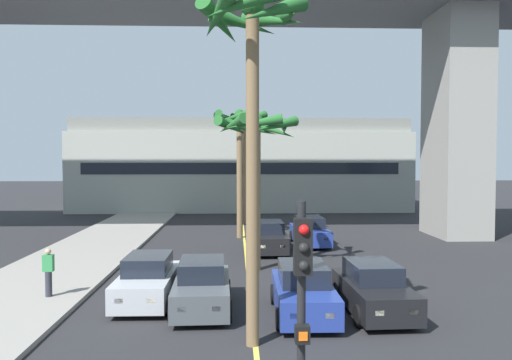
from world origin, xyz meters
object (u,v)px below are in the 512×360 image
(palm_tree_far_median, at_px, (246,137))
(palm_tree_farthest_median, at_px, (252,58))
(car_queue_front, at_px, (202,287))
(palm_tree_mid_median, at_px, (257,141))
(car_queue_sixth, at_px, (148,281))
(car_queue_second, at_px, (373,290))
(car_queue_fifth, at_px, (310,232))
(car_queue_fourth, at_px, (303,292))
(car_queue_third, at_px, (269,238))
(palm_tree_near_median, at_px, (240,134))
(pedestrian_near_crosswalk, at_px, (48,271))
(traffic_light_median_near, at_px, (302,310))

(palm_tree_far_median, bearing_deg, palm_tree_farthest_median, -90.76)
(car_queue_front, bearing_deg, palm_tree_far_median, 85.13)
(palm_tree_mid_median, bearing_deg, car_queue_sixth, -129.34)
(car_queue_second, bearing_deg, car_queue_fifth, 90.79)
(car_queue_fourth, distance_m, palm_tree_mid_median, 7.99)
(car_queue_fifth, height_order, palm_tree_mid_median, palm_tree_mid_median)
(car_queue_third, bearing_deg, car_queue_fourth, -88.18)
(palm_tree_near_median, xyz_separation_m, pedestrian_near_crosswalk, (-6.54, -13.28, -5.25))
(car_queue_sixth, distance_m, pedestrian_near_crosswalk, 3.37)
(car_queue_fourth, bearing_deg, car_queue_front, 167.08)
(car_queue_fifth, distance_m, palm_tree_mid_median, 8.41)
(car_queue_third, xyz_separation_m, palm_tree_near_median, (-1.45, 4.65, 5.53))
(palm_tree_far_median, height_order, pedestrian_near_crosswalk, palm_tree_far_median)
(car_queue_front, distance_m, palm_tree_near_median, 15.53)
(traffic_light_median_near, xyz_separation_m, palm_tree_mid_median, (0.01, 14.68, 2.79))
(car_queue_fifth, height_order, car_queue_sixth, same)
(car_queue_third, height_order, car_queue_fifth, same)
(car_queue_sixth, bearing_deg, palm_tree_mid_median, 50.66)
(car_queue_third, distance_m, car_queue_sixth, 10.05)
(car_queue_front, bearing_deg, traffic_light_median_near, -77.76)
(car_queue_second, xyz_separation_m, car_queue_fourth, (-2.20, -0.18, 0.00))
(car_queue_third, height_order, traffic_light_median_near, traffic_light_median_near)
(car_queue_fourth, xyz_separation_m, palm_tree_near_median, (-1.79, 15.17, 5.53))
(palm_tree_far_median, xyz_separation_m, pedestrian_near_crosswalk, (-7.01, -19.97, -5.36))
(palm_tree_far_median, bearing_deg, palm_tree_near_median, -94.01)
(car_queue_front, bearing_deg, car_queue_second, -5.76)
(palm_tree_near_median, distance_m, pedestrian_near_crosswalk, 15.71)
(traffic_light_median_near, height_order, palm_tree_farthest_median, palm_tree_farthest_median)
(car_queue_second, height_order, car_queue_fifth, same)
(car_queue_front, distance_m, car_queue_sixth, 2.06)
(palm_tree_far_median, bearing_deg, car_queue_fifth, -70.37)
(car_queue_fifth, xyz_separation_m, palm_tree_near_median, (-3.82, 2.71, 5.53))
(car_queue_third, bearing_deg, palm_tree_mid_median, -100.75)
(palm_tree_mid_median, bearing_deg, car_queue_fifth, 62.74)
(car_queue_third, relative_size, car_queue_fourth, 1.00)
(car_queue_second, bearing_deg, palm_tree_far_median, 99.23)
(car_queue_third, distance_m, palm_tree_near_median, 7.37)
(car_queue_sixth, relative_size, palm_tree_mid_median, 0.62)
(car_queue_third, height_order, palm_tree_mid_median, palm_tree_mid_median)
(palm_tree_far_median, bearing_deg, car_queue_second, -80.77)
(palm_tree_mid_median, relative_size, palm_tree_farthest_median, 0.75)
(palm_tree_farthest_median, bearing_deg, palm_tree_far_median, 89.24)
(car_queue_front, xyz_separation_m, palm_tree_mid_median, (1.99, 5.58, 4.78))
(car_queue_fifth, height_order, palm_tree_farthest_median, palm_tree_farthest_median)
(palm_tree_mid_median, distance_m, palm_tree_far_median, 15.58)
(car_queue_sixth, bearing_deg, palm_tree_far_median, 79.75)
(car_queue_third, height_order, palm_tree_near_median, palm_tree_near_median)
(car_queue_second, height_order, palm_tree_farthest_median, palm_tree_farthest_median)
(palm_tree_mid_median, bearing_deg, palm_tree_far_median, 90.68)
(car_queue_front, relative_size, palm_tree_near_median, 0.54)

